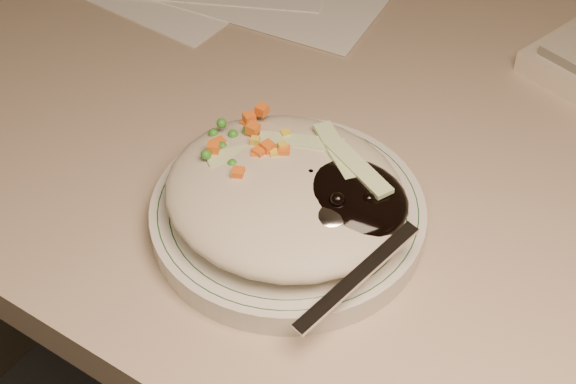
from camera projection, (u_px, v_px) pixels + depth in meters
The scene contains 4 objects.
desk at pixel (425, 276), 0.87m from camera, with size 1.40×0.70×0.74m.
plate at pixel (288, 215), 0.64m from camera, with size 0.22×0.22×0.02m, color silver.
plate_rim at pixel (288, 206), 0.64m from camera, with size 0.21×0.21×0.00m.
meal at pixel (292, 190), 0.62m from camera, with size 0.21×0.19×0.05m.
Camera 1 is at (0.17, 0.84, 1.22)m, focal length 50.00 mm.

